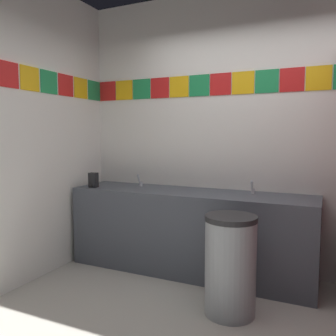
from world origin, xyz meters
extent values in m
cube|color=white|center=(0.00, 1.50, 1.44)|extent=(3.95, 0.08, 2.87)
cube|color=red|center=(-1.86, 1.46, 1.92)|extent=(0.22, 0.01, 0.22)
cube|color=yellow|center=(-1.62, 1.46, 1.92)|extent=(0.22, 0.01, 0.22)
cube|color=#1E8C4C|center=(-1.39, 1.46, 1.92)|extent=(0.22, 0.01, 0.22)
cube|color=red|center=(-1.16, 1.46, 1.92)|extent=(0.22, 0.01, 0.22)
cube|color=yellow|center=(-0.93, 1.46, 1.92)|extent=(0.22, 0.01, 0.22)
cube|color=#1E8C4C|center=(-0.70, 1.46, 1.92)|extent=(0.22, 0.01, 0.22)
cube|color=red|center=(-0.46, 1.46, 1.92)|extent=(0.22, 0.01, 0.22)
cube|color=yellow|center=(-0.23, 1.46, 1.92)|extent=(0.22, 0.01, 0.22)
cube|color=#1E8C4C|center=(0.00, 1.46, 1.92)|extent=(0.22, 0.01, 0.22)
cube|color=red|center=(0.23, 1.46, 1.92)|extent=(0.22, 0.01, 0.22)
cube|color=yellow|center=(0.46, 1.46, 1.92)|extent=(0.22, 0.01, 0.22)
cube|color=red|center=(-1.97, 0.12, 1.92)|extent=(0.01, 0.22, 0.22)
cube|color=yellow|center=(-1.97, 0.37, 1.92)|extent=(0.01, 0.22, 0.22)
cube|color=#1E8C4C|center=(-1.97, 0.61, 1.92)|extent=(0.01, 0.22, 0.22)
cube|color=red|center=(-1.97, 0.85, 1.92)|extent=(0.01, 0.22, 0.22)
cube|color=yellow|center=(-1.97, 1.10, 1.92)|extent=(0.01, 0.22, 0.22)
cube|color=#1E8C4C|center=(-1.97, 1.34, 1.92)|extent=(0.01, 0.22, 0.22)
cube|color=#4C515B|center=(-0.69, 1.16, 0.42)|extent=(2.47, 0.60, 0.83)
cube|color=#4C515B|center=(-0.69, 1.45, 0.79)|extent=(2.47, 0.03, 0.08)
cylinder|color=#EEE0CA|center=(-1.31, 1.13, 0.78)|extent=(0.34, 0.34, 0.10)
cylinder|color=#EEE0CA|center=(-0.07, 1.13, 0.78)|extent=(0.34, 0.34, 0.10)
cylinder|color=silver|center=(-1.31, 1.27, 0.86)|extent=(0.04, 0.04, 0.05)
cylinder|color=silver|center=(-1.31, 1.22, 0.93)|extent=(0.02, 0.06, 0.09)
cylinder|color=silver|center=(-0.07, 1.27, 0.86)|extent=(0.04, 0.04, 0.05)
cylinder|color=silver|center=(-0.07, 1.22, 0.93)|extent=(0.02, 0.06, 0.09)
cube|color=black|center=(-1.74, 0.98, 0.91)|extent=(0.09, 0.07, 0.16)
cylinder|color=black|center=(-1.74, 0.94, 0.85)|extent=(0.02, 0.02, 0.03)
cylinder|color=#999EA3|center=(-0.09, 0.50, 0.37)|extent=(0.39, 0.39, 0.74)
cylinder|color=#262628|center=(-0.09, 0.50, 0.76)|extent=(0.40, 0.40, 0.04)
camera|label=1|loc=(0.57, -2.07, 1.40)|focal=37.11mm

